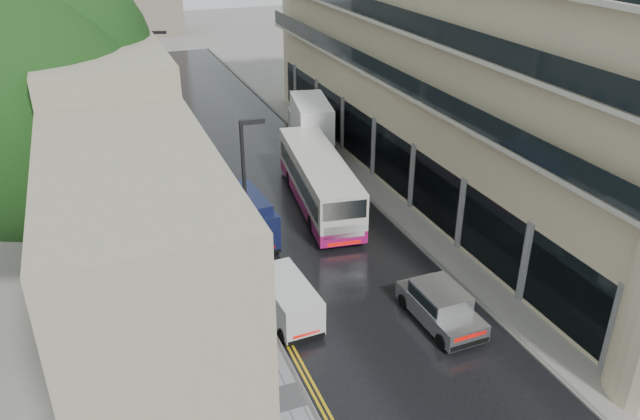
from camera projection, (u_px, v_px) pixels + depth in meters
road at (282, 194)px, 37.66m from camera, size 9.00×85.00×0.02m
left_sidewalk at (185, 208)px, 35.75m from camera, size 2.70×85.00×0.12m
right_sidewalk at (363, 180)px, 39.38m from camera, size 1.80×85.00×0.12m
old_shop_row at (100, 103)px, 34.03m from camera, size 4.50×56.00×12.00m
modern_block at (453, 69)px, 36.63m from camera, size 8.00×40.00×14.00m
tree_near at (31, 157)px, 24.27m from camera, size 10.56×10.56×13.89m
tree_far at (46, 90)px, 35.54m from camera, size 9.24×9.24×12.46m
cream_bus at (311, 206)px, 32.69m from camera, size 3.89×11.16×2.98m
white_lorry at (299, 134)px, 41.53m from camera, size 3.60×7.67×3.88m
silver_hatchback at (443, 331)px, 24.32m from camera, size 1.99×4.33×1.61m
white_van at (283, 323)px, 24.65m from camera, size 1.89×4.02×1.78m
navy_van at (237, 234)px, 30.38m from camera, size 2.44×5.31×2.64m
pedestrian at (192, 217)px, 32.68m from camera, size 0.72×0.54×1.82m
lamp_post_near at (247, 223)px, 24.80m from camera, size 0.97×0.30×8.50m
lamp_post_far at (160, 94)px, 41.89m from camera, size 0.94×0.50×8.22m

